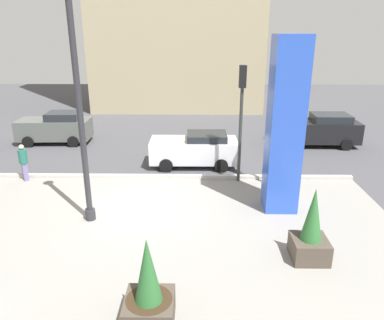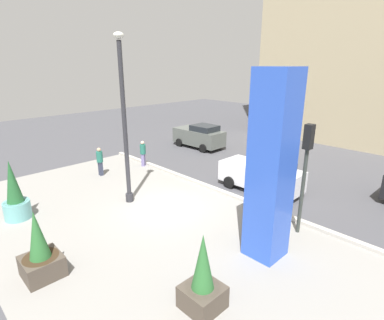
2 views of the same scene
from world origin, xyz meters
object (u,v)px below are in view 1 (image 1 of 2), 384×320
(lamp_post, at_px, (80,117))
(pedestrian_crossing, at_px, (23,161))
(potted_plant_mid_plaza, at_px, (311,233))
(traffic_light_corner, at_px, (241,106))
(art_pillar_blue, at_px, (285,127))
(car_passing_lane, at_px, (195,149))
(car_far_lane, at_px, (56,128))
(traffic_light_far_side, at_px, (276,120))
(car_curb_east, at_px, (319,130))
(potted_plant_by_pillar, at_px, (149,295))

(lamp_post, relative_size, pedestrian_crossing, 4.54)
(potted_plant_mid_plaza, bearing_deg, traffic_light_corner, 103.70)
(potted_plant_mid_plaza, distance_m, traffic_light_corner, 6.61)
(art_pillar_blue, bearing_deg, car_passing_lane, 124.98)
(car_passing_lane, bearing_deg, car_far_lane, 155.03)
(pedestrian_crossing, bearing_deg, traffic_light_corner, 0.51)
(lamp_post, relative_size, car_passing_lane, 1.79)
(car_passing_lane, bearing_deg, lamp_post, -123.25)
(traffic_light_far_side, distance_m, car_passing_lane, 4.57)
(traffic_light_corner, bearing_deg, lamp_post, -146.89)
(lamp_post, xyz_separation_m, car_curb_east, (10.78, 9.17, -2.77))
(potted_plant_by_pillar, bearing_deg, traffic_light_corner, 71.33)
(car_curb_east, bearing_deg, traffic_light_corner, -133.18)
(car_passing_lane, bearing_deg, traffic_light_far_side, -35.87)
(traffic_light_far_side, bearing_deg, car_curb_east, 57.57)
(art_pillar_blue, distance_m, car_passing_lane, 6.00)
(art_pillar_blue, xyz_separation_m, potted_plant_mid_plaza, (0.20, -3.32, -2.28))
(potted_plant_by_pillar, xyz_separation_m, potted_plant_mid_plaza, (4.34, 2.63, 0.05))
(potted_plant_by_pillar, bearing_deg, car_curb_east, 60.18)
(traffic_light_corner, height_order, car_passing_lane, traffic_light_corner)
(car_passing_lane, bearing_deg, pedestrian_crossing, -164.99)
(traffic_light_far_side, relative_size, pedestrian_crossing, 2.57)
(lamp_post, height_order, potted_plant_by_pillar, lamp_post)
(art_pillar_blue, bearing_deg, lamp_post, -171.35)
(potted_plant_by_pillar, bearing_deg, art_pillar_blue, 55.17)
(car_curb_east, bearing_deg, potted_plant_mid_plaza, -108.04)
(lamp_post, distance_m, potted_plant_mid_plaza, 7.94)
(lamp_post, height_order, car_far_lane, lamp_post)
(pedestrian_crossing, bearing_deg, car_passing_lane, 15.01)
(traffic_light_corner, bearing_deg, traffic_light_far_side, -18.51)
(potted_plant_by_pillar, relative_size, car_passing_lane, 0.53)
(traffic_light_far_side, height_order, car_passing_lane, traffic_light_far_side)
(potted_plant_by_pillar, distance_m, traffic_light_corner, 9.40)
(art_pillar_blue, distance_m, car_curb_east, 9.29)
(potted_plant_by_pillar, relative_size, pedestrian_crossing, 1.34)
(potted_plant_mid_plaza, bearing_deg, potted_plant_by_pillar, -148.77)
(traffic_light_corner, height_order, car_curb_east, traffic_light_corner)
(lamp_post, height_order, traffic_light_far_side, lamp_post)
(lamp_post, bearing_deg, potted_plant_by_pillar, -61.08)
(art_pillar_blue, distance_m, pedestrian_crossing, 11.24)
(traffic_light_far_side, bearing_deg, pedestrian_crossing, 178.01)
(pedestrian_crossing, bearing_deg, car_far_lane, 96.91)
(traffic_light_corner, bearing_deg, art_pillar_blue, -64.52)
(traffic_light_far_side, xyz_separation_m, car_passing_lane, (-3.32, 2.40, -2.04))
(traffic_light_corner, height_order, car_far_lane, traffic_light_corner)
(art_pillar_blue, relative_size, potted_plant_by_pillar, 2.80)
(car_passing_lane, distance_m, pedestrian_crossing, 7.81)
(lamp_post, height_order, pedestrian_crossing, lamp_post)
(lamp_post, distance_m, pedestrian_crossing, 5.95)
(art_pillar_blue, height_order, car_curb_east, art_pillar_blue)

